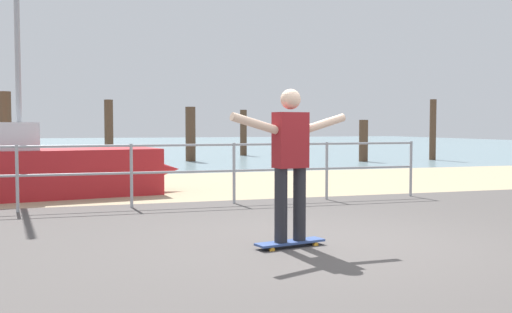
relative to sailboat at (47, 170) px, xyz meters
The scene contains 13 objects.
ground_plane 7.30m from the sailboat, 63.70° to the right, with size 24.00×10.00×0.04m, color #514C49.
beach_strip 3.59m from the sailboat, 24.60° to the left, with size 24.00×6.00×0.04m, color tan.
sea_surface 29.66m from the sailboat, 83.76° to the left, with size 72.00×50.00×0.04m, color #75939E.
railing_fence 2.00m from the sailboat, 75.03° to the right, with size 12.04×0.05×1.05m.
sailboat is the anchor object (origin of this frame).
skateboard 6.23m from the sailboat, 63.92° to the right, with size 0.82×0.37×0.08m.
skateboarder 6.23m from the sailboat, 63.92° to the right, with size 1.43×0.40×1.65m.
groyne_post_0 7.34m from the sailboat, 101.29° to the left, with size 0.33×0.33×2.35m, color #513826.
groyne_post_1 8.80m from the sailboat, 79.50° to the left, with size 0.29×0.29×2.21m, color #513826.
groyne_post_2 11.09m from the sailboat, 65.29° to the left, with size 0.37×0.37×2.04m, color #513826.
groyne_post_3 15.52m from the sailboat, 60.40° to the left, with size 0.30×0.30×2.04m, color #513826.
groyne_post_4 13.34m from the sailboat, 36.71° to the left, with size 0.33×0.33×1.56m, color #513826.
groyne_post_5 15.95m from the sailboat, 30.52° to the left, with size 0.25×0.25×2.35m, color #513826.
Camera 1 is at (-2.72, -5.98, 1.34)m, focal length 41.15 mm.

